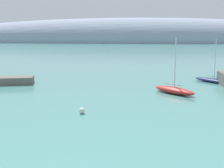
{
  "coord_description": "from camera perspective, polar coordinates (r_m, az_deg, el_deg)",
  "views": [
    {
      "loc": [
        3.11,
        -14.39,
        9.01
      ],
      "look_at": [
        -0.94,
        29.7,
        1.38
      ],
      "focal_mm": 48.52,
      "sensor_mm": 36.0,
      "label": 1
    }
  ],
  "objects": [
    {
      "name": "distant_ridge",
      "position": [
        262.42,
        4.17,
        7.79
      ],
      "size": [
        392.88,
        57.29,
        41.82
      ],
      "primitive_type": "ellipsoid",
      "color": "#8E99AD",
      "rests_on": "ground"
    },
    {
      "name": "sailboat_navy_near_shore",
      "position": [
        57.41,
        18.67,
        0.66
      ],
      "size": [
        6.67,
        7.5,
        7.89
      ],
      "rotation": [
        0.0,
        0.0,
        2.27
      ],
      "color": "navy",
      "rests_on": "water"
    },
    {
      "name": "sailboat_red_outer_mooring",
      "position": [
        45.59,
        11.64,
        -1.11
      ],
      "size": [
        6.35,
        6.61,
        8.29
      ],
      "rotation": [
        0.0,
        0.0,
        5.46
      ],
      "color": "red",
      "rests_on": "water"
    },
    {
      "name": "mooring_buoy_white",
      "position": [
        34.02,
        -5.68,
        -5.02
      ],
      "size": [
        0.69,
        0.69,
        0.69
      ],
      "primitive_type": "sphere",
      "color": "silver",
      "rests_on": "water"
    }
  ]
}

